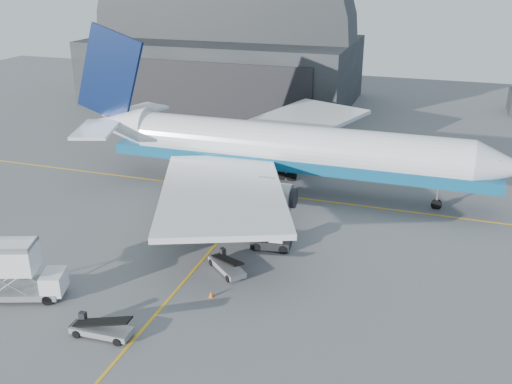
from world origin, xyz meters
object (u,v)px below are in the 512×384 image
(pushback_tug, at_px, (272,241))
(belt_loader_b, at_px, (227,265))
(belt_loader_a, at_px, (101,329))
(catering_truck, at_px, (18,272))
(airliner, at_px, (279,148))

(pushback_tug, height_order, belt_loader_b, belt_loader_b)
(pushback_tug, relative_size, belt_loader_a, 0.80)
(catering_truck, bearing_deg, airliner, 46.45)
(catering_truck, distance_m, belt_loader_a, 9.60)
(airliner, distance_m, catering_truck, 32.75)
(pushback_tug, xyz_separation_m, belt_loader_a, (-7.96, -17.41, -0.08))
(pushback_tug, bearing_deg, belt_loader_b, -120.72)
(airliner, distance_m, belt_loader_b, 20.96)
(pushback_tug, distance_m, belt_loader_b, 6.18)
(airliner, height_order, belt_loader_b, airliner)
(catering_truck, xyz_separation_m, belt_loader_b, (14.51, 9.38, -1.80))
(belt_loader_a, bearing_deg, pushback_tug, 63.30)
(pushback_tug, distance_m, belt_loader_a, 19.14)
(airliner, height_order, belt_loader_a, airliner)
(airliner, bearing_deg, pushback_tug, -75.85)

